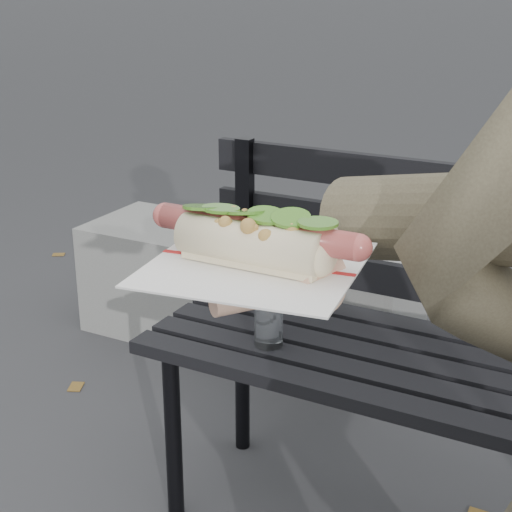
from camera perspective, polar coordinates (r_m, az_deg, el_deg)
The scene contains 3 objects.
park_bench at distance 1.76m, azimuth 16.47°, elevation -6.10°, with size 1.50×0.44×0.88m.
concrete_block at distance 2.78m, azimuth -0.73°, elevation -2.61°, with size 1.20×0.40×0.40m, color slate.
held_hotdog at distance 0.73m, azimuth 16.41°, elevation 1.83°, with size 0.62×0.32×0.20m.
Camera 1 is at (0.34, -0.63, 1.28)m, focal length 55.00 mm.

